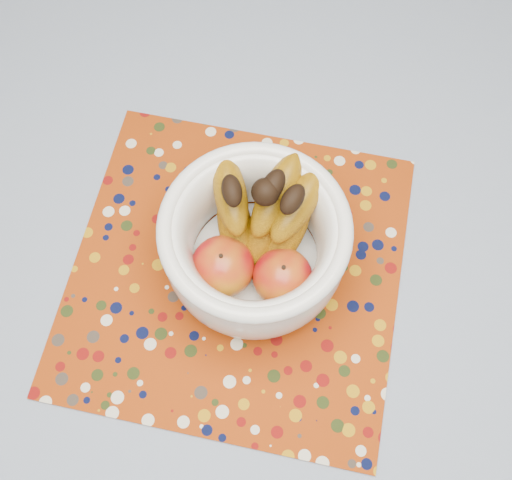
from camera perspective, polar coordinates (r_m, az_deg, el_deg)
table at (r=0.85m, az=2.44°, el=-7.34°), size 1.20×1.20×0.75m
tablecloth at (r=0.77m, az=2.68°, el=-5.74°), size 1.32×1.32×0.01m
placemat at (r=0.77m, az=-1.89°, el=-2.99°), size 0.44×0.44×0.00m
fruit_bowl at (r=0.70m, az=0.14°, el=0.27°), size 0.22×0.23×0.17m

